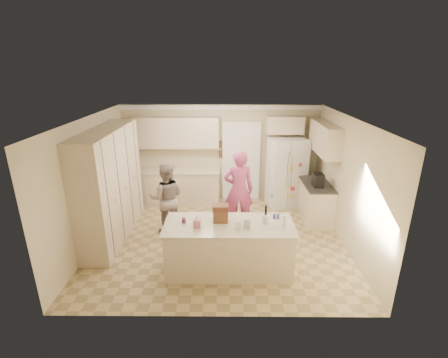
{
  "coord_description": "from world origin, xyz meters",
  "views": [
    {
      "loc": [
        0.15,
        -6.19,
        3.56
      ],
      "look_at": [
        0.1,
        0.35,
        1.25
      ],
      "focal_mm": 26.0,
      "sensor_mm": 36.0,
      "label": 1
    }
  ],
  "objects_px": {
    "dollhouse_body": "(221,216)",
    "teen_girl": "(239,190)",
    "refrigerator": "(286,173)",
    "coffee_maker": "(318,180)",
    "utensil_crock": "(266,219)",
    "tissue_box": "(197,223)",
    "island_base": "(229,248)",
    "teen_boy": "(167,198)"
  },
  "relations": [
    {
      "from": "teen_boy",
      "to": "tissue_box",
      "type": "bearing_deg",
      "value": 111.22
    },
    {
      "from": "coffee_maker",
      "to": "tissue_box",
      "type": "height_order",
      "value": "coffee_maker"
    },
    {
      "from": "utensil_crock",
      "to": "dollhouse_body",
      "type": "distance_m",
      "value": 0.8
    },
    {
      "from": "refrigerator",
      "to": "coffee_maker",
      "type": "height_order",
      "value": "refrigerator"
    },
    {
      "from": "utensil_crock",
      "to": "tissue_box",
      "type": "distance_m",
      "value": 1.21
    },
    {
      "from": "refrigerator",
      "to": "tissue_box",
      "type": "distance_m",
      "value": 3.69
    },
    {
      "from": "utensil_crock",
      "to": "teen_boy",
      "type": "relative_size",
      "value": 0.09
    },
    {
      "from": "dollhouse_body",
      "to": "teen_girl",
      "type": "relative_size",
      "value": 0.14
    },
    {
      "from": "refrigerator",
      "to": "tissue_box",
      "type": "relative_size",
      "value": 12.86
    },
    {
      "from": "refrigerator",
      "to": "teen_girl",
      "type": "height_order",
      "value": "teen_girl"
    },
    {
      "from": "utensil_crock",
      "to": "teen_girl",
      "type": "height_order",
      "value": "teen_girl"
    },
    {
      "from": "dollhouse_body",
      "to": "tissue_box",
      "type": "bearing_deg",
      "value": -153.43
    },
    {
      "from": "refrigerator",
      "to": "teen_girl",
      "type": "bearing_deg",
      "value": -146.52
    },
    {
      "from": "dollhouse_body",
      "to": "teen_girl",
      "type": "height_order",
      "value": "teen_girl"
    },
    {
      "from": "tissue_box",
      "to": "teen_girl",
      "type": "distance_m",
      "value": 1.91
    },
    {
      "from": "tissue_box",
      "to": "teen_girl",
      "type": "xyz_separation_m",
      "value": [
        0.78,
        1.75,
        -0.08
      ]
    },
    {
      "from": "island_base",
      "to": "teen_girl",
      "type": "bearing_deg",
      "value": 82.18
    },
    {
      "from": "island_base",
      "to": "teen_boy",
      "type": "xyz_separation_m",
      "value": [
        -1.36,
        1.44,
        0.37
      ]
    },
    {
      "from": "teen_boy",
      "to": "refrigerator",
      "type": "bearing_deg",
      "value": -158.67
    },
    {
      "from": "island_base",
      "to": "tissue_box",
      "type": "xyz_separation_m",
      "value": [
        -0.55,
        -0.1,
        0.56
      ]
    },
    {
      "from": "island_base",
      "to": "teen_boy",
      "type": "relative_size",
      "value": 1.37
    },
    {
      "from": "coffee_maker",
      "to": "tissue_box",
      "type": "relative_size",
      "value": 2.14
    },
    {
      "from": "tissue_box",
      "to": "teen_boy",
      "type": "height_order",
      "value": "teen_boy"
    },
    {
      "from": "teen_girl",
      "to": "island_base",
      "type": "bearing_deg",
      "value": 80.63
    },
    {
      "from": "refrigerator",
      "to": "teen_girl",
      "type": "xyz_separation_m",
      "value": [
        -1.29,
        -1.3,
        0.02
      ]
    },
    {
      "from": "refrigerator",
      "to": "coffee_maker",
      "type": "xyz_separation_m",
      "value": [
        0.53,
        -1.05,
        0.17
      ]
    },
    {
      "from": "coffee_maker",
      "to": "utensil_crock",
      "type": "height_order",
      "value": "coffee_maker"
    },
    {
      "from": "coffee_maker",
      "to": "utensil_crock",
      "type": "xyz_separation_m",
      "value": [
        -1.4,
        -1.85,
        -0.07
      ]
    },
    {
      "from": "tissue_box",
      "to": "teen_boy",
      "type": "relative_size",
      "value": 0.09
    },
    {
      "from": "utensil_crock",
      "to": "teen_boy",
      "type": "bearing_deg",
      "value": 145.22
    },
    {
      "from": "utensil_crock",
      "to": "teen_boy",
      "type": "xyz_separation_m",
      "value": [
        -2.01,
        1.39,
        -0.19
      ]
    },
    {
      "from": "coffee_maker",
      "to": "island_base",
      "type": "distance_m",
      "value": 2.87
    },
    {
      "from": "refrigerator",
      "to": "coffee_maker",
      "type": "bearing_deg",
      "value": -75.01
    },
    {
      "from": "refrigerator",
      "to": "dollhouse_body",
      "type": "height_order",
      "value": "refrigerator"
    },
    {
      "from": "refrigerator",
      "to": "island_base",
      "type": "xyz_separation_m",
      "value": [
        -1.52,
        -2.95,
        -0.46
      ]
    },
    {
      "from": "teen_boy",
      "to": "teen_girl",
      "type": "distance_m",
      "value": 1.6
    },
    {
      "from": "dollhouse_body",
      "to": "utensil_crock",
      "type": "bearing_deg",
      "value": -3.58
    },
    {
      "from": "teen_boy",
      "to": "teen_girl",
      "type": "bearing_deg",
      "value": -179.0
    },
    {
      "from": "coffee_maker",
      "to": "refrigerator",
      "type": "bearing_deg",
      "value": 116.78
    },
    {
      "from": "refrigerator",
      "to": "tissue_box",
      "type": "xyz_separation_m",
      "value": [
        -2.07,
        -3.05,
        0.1
      ]
    },
    {
      "from": "island_base",
      "to": "teen_girl",
      "type": "relative_size",
      "value": 1.2
    },
    {
      "from": "coffee_maker",
      "to": "island_base",
      "type": "bearing_deg",
      "value": -137.17
    }
  ]
}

